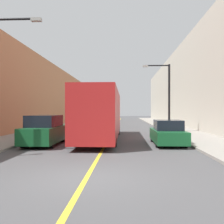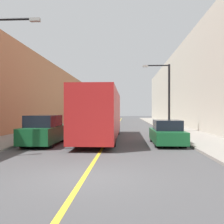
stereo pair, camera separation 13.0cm
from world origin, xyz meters
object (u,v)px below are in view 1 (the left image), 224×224
(parked_suv_left, at_px, (46,131))
(car_right_near, at_px, (168,133))
(bus, at_px, (101,114))
(street_lamp_right, at_px, (166,93))

(parked_suv_left, xyz_separation_m, car_right_near, (7.56, 0.44, -0.16))
(bus, xyz_separation_m, parked_suv_left, (-3.20, -3.10, -1.03))
(bus, bearing_deg, car_right_near, -31.34)
(car_right_near, bearing_deg, bus, 148.66)
(parked_suv_left, xyz_separation_m, street_lamp_right, (8.77, 8.59, 2.94))
(bus, distance_m, street_lamp_right, 8.05)
(car_right_near, xyz_separation_m, street_lamp_right, (1.20, 8.15, 3.10))
(street_lamp_right, bearing_deg, car_right_near, -98.38)
(bus, height_order, street_lamp_right, street_lamp_right)
(bus, relative_size, parked_suv_left, 2.55)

